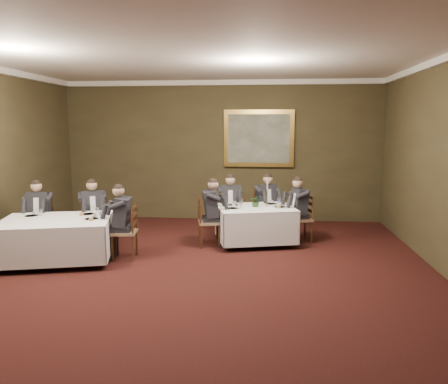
% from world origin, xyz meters
% --- Properties ---
extents(ground, '(10.00, 10.00, 0.00)m').
position_xyz_m(ground, '(0.00, 0.00, 0.00)').
color(ground, black).
rests_on(ground, ground).
extents(ceiling, '(8.00, 10.00, 0.10)m').
position_xyz_m(ceiling, '(0.00, 0.00, 3.50)').
color(ceiling, silver).
rests_on(ceiling, back_wall).
extents(back_wall, '(8.00, 0.10, 3.50)m').
position_xyz_m(back_wall, '(0.00, 5.00, 1.75)').
color(back_wall, '#352D1A').
rests_on(back_wall, ground).
extents(crown_molding, '(8.00, 10.00, 0.12)m').
position_xyz_m(crown_molding, '(0.00, 0.00, 3.44)').
color(crown_molding, white).
rests_on(crown_molding, back_wall).
extents(table_main, '(1.76, 1.51, 0.67)m').
position_xyz_m(table_main, '(0.94, 2.67, 0.45)').
color(table_main, '#32200E').
rests_on(table_main, ground).
extents(table_second, '(2.17, 1.85, 0.67)m').
position_xyz_m(table_second, '(-2.52, 1.15, 0.45)').
color(table_second, '#32200E').
rests_on(table_second, ground).
extents(chair_main_backleft, '(0.52, 0.50, 1.00)m').
position_xyz_m(chair_main_backleft, '(0.36, 3.32, 0.28)').
color(chair_main_backleft, olive).
rests_on(chair_main_backleft, ground).
extents(diner_main_backleft, '(0.49, 0.55, 1.35)m').
position_xyz_m(diner_main_backleft, '(0.36, 3.31, 0.51)').
color(diner_main_backleft, black).
rests_on(diner_main_backleft, chair_main_backleft).
extents(chair_main_backright, '(0.58, 0.58, 1.00)m').
position_xyz_m(chair_main_backright, '(1.14, 3.52, 0.28)').
color(chair_main_backright, olive).
rests_on(chair_main_backright, ground).
extents(diner_main_backright, '(0.58, 0.61, 1.35)m').
position_xyz_m(diner_main_backright, '(1.15, 3.51, 0.51)').
color(diner_main_backright, black).
rests_on(diner_main_backright, chair_main_backright).
extents(chair_main_endleft, '(0.51, 0.53, 1.00)m').
position_xyz_m(chair_main_endleft, '(0.02, 2.43, 0.28)').
color(chair_main_endleft, olive).
rests_on(chair_main_endleft, ground).
extents(diner_main_endleft, '(0.56, 0.50, 1.35)m').
position_xyz_m(diner_main_endleft, '(0.03, 2.43, 0.51)').
color(diner_main_endleft, black).
rests_on(diner_main_endleft, chair_main_endleft).
extents(chair_main_endright, '(0.53, 0.54, 1.00)m').
position_xyz_m(chair_main_endright, '(1.87, 2.90, 0.28)').
color(chair_main_endright, olive).
rests_on(chair_main_endright, ground).
extents(diner_main_endright, '(0.57, 0.52, 1.35)m').
position_xyz_m(diner_main_endright, '(1.86, 2.90, 0.51)').
color(diner_main_endright, black).
rests_on(diner_main_endright, chair_main_endright).
extents(chair_sec_backleft, '(0.50, 0.48, 1.00)m').
position_xyz_m(chair_sec_backleft, '(-3.25, 1.95, 0.28)').
color(chair_sec_backleft, olive).
rests_on(chair_sec_backleft, ground).
extents(diner_sec_backleft, '(0.47, 0.54, 1.35)m').
position_xyz_m(diner_sec_backleft, '(-3.25, 1.94, 0.51)').
color(diner_sec_backleft, black).
rests_on(diner_sec_backleft, chair_sec_backleft).
extents(chair_sec_backright, '(0.58, 0.57, 1.00)m').
position_xyz_m(chair_sec_backright, '(-2.29, 2.21, 0.28)').
color(chair_sec_backright, olive).
rests_on(chair_sec_backright, ground).
extents(diner_sec_backright, '(0.57, 0.61, 1.35)m').
position_xyz_m(diner_sec_backright, '(-2.28, 2.20, 0.51)').
color(diner_sec_backright, black).
rests_on(diner_sec_backright, chair_sec_backright).
extents(chair_sec_endright, '(0.46, 0.48, 1.00)m').
position_xyz_m(chair_sec_endright, '(-1.38, 1.46, 0.28)').
color(chair_sec_endright, olive).
rests_on(chair_sec_endright, ground).
extents(diner_sec_endright, '(0.52, 0.45, 1.35)m').
position_xyz_m(diner_sec_endright, '(-1.39, 1.46, 0.51)').
color(diner_sec_endright, black).
rests_on(diner_sec_endright, chair_sec_endright).
extents(centerpiece, '(0.23, 0.20, 0.25)m').
position_xyz_m(centerpiece, '(0.95, 2.69, 0.89)').
color(centerpiece, '#2D5926').
rests_on(centerpiece, table_main).
extents(candlestick, '(0.08, 0.08, 0.52)m').
position_xyz_m(candlestick, '(1.17, 2.78, 0.96)').
color(candlestick, '#BF883A').
rests_on(candlestick, table_main).
extents(place_setting_table_main, '(0.33, 0.31, 0.14)m').
position_xyz_m(place_setting_table_main, '(0.52, 2.90, 0.80)').
color(place_setting_table_main, white).
rests_on(place_setting_table_main, table_main).
extents(place_setting_table_second, '(0.33, 0.31, 0.14)m').
position_xyz_m(place_setting_table_second, '(-3.06, 1.43, 0.80)').
color(place_setting_table_second, white).
rests_on(place_setting_table_second, table_second).
extents(painting, '(1.74, 0.09, 1.41)m').
position_xyz_m(painting, '(0.94, 4.94, 2.07)').
color(painting, gold).
rests_on(painting, back_wall).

